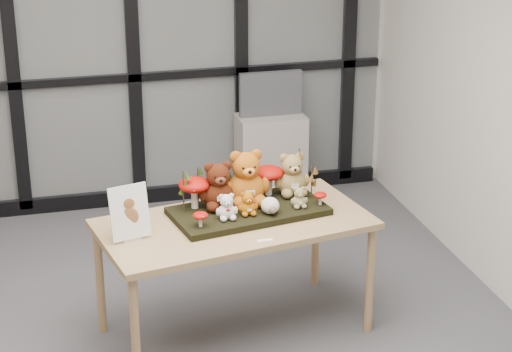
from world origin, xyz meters
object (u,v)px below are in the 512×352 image
object	(u,v)px
bear_beige_small	(299,196)
cabinet	(271,158)
bear_pooh_yellow	(246,174)
mushroom_back_right	(269,179)
diorama_tray	(248,211)
mushroom_back_left	(195,191)
bear_tan_back	(292,171)
monitor	(271,94)
mushroom_front_left	(200,219)
mushroom_front_right	(320,198)
bear_small_yellow	(248,202)
plush_cream_hedgehog	(270,205)
display_table	(234,232)
bear_brown_medium	(218,182)
bear_white_bow	(227,205)
sign_holder	(130,215)

from	to	relation	value
bear_beige_small	cabinet	xyz separation A→B (m)	(0.36, 1.93, -0.48)
bear_pooh_yellow	mushroom_back_right	world-z (taller)	bear_pooh_yellow
diorama_tray	mushroom_back_left	size ratio (longest dim) A/B	4.31
bear_tan_back	monitor	bearing A→B (deg)	68.40
bear_pooh_yellow	mushroom_front_left	bearing A→B (deg)	-151.24
mushroom_front_right	cabinet	xyz separation A→B (m)	(0.23, 1.93, -0.46)
bear_pooh_yellow	bear_small_yellow	distance (m)	0.20
mushroom_front_left	plush_cream_hedgehog	bearing A→B (deg)	10.75
monitor	plush_cream_hedgehog	bearing A→B (deg)	-105.38
bear_pooh_yellow	bear_tan_back	world-z (taller)	bear_pooh_yellow
display_table	bear_brown_medium	bearing A→B (deg)	102.97
bear_beige_small	plush_cream_hedgehog	xyz separation A→B (m)	(-0.19, -0.05, -0.02)
bear_small_yellow	mushroom_back_right	size ratio (longest dim) A/B	0.76
bear_white_bow	mushroom_back_right	xyz separation A→B (m)	(0.33, 0.29, 0.02)
mushroom_back_right	sign_holder	distance (m)	0.96
display_table	bear_white_bow	distance (m)	0.20
mushroom_back_right	display_table	bearing A→B (deg)	-137.49
bear_brown_medium	bear_small_yellow	size ratio (longest dim) A/B	2.01
cabinet	bear_pooh_yellow	bearing A→B (deg)	-109.86
bear_small_yellow	plush_cream_hedgehog	bearing A→B (deg)	-19.11
bear_white_bow	mushroom_front_right	xyz separation A→B (m)	(0.59, 0.06, -0.04)
diorama_tray	mushroom_back_right	distance (m)	0.27
bear_brown_medium	sign_holder	world-z (taller)	bear_brown_medium
bear_white_bow	bear_beige_small	distance (m)	0.46
sign_holder	plush_cream_hedgehog	bearing A→B (deg)	-9.21
bear_brown_medium	mushroom_front_right	bearing A→B (deg)	-21.74
sign_holder	cabinet	world-z (taller)	sign_holder
bear_beige_small	mushroom_front_left	xyz separation A→B (m)	(-0.62, -0.13, -0.02)
bear_tan_back	cabinet	world-z (taller)	bear_tan_back
mushroom_back_right	mushroom_front_left	size ratio (longest dim) A/B	2.10
bear_pooh_yellow	display_table	bearing A→B (deg)	-134.74
bear_pooh_yellow	bear_brown_medium	distance (m)	0.18
mushroom_front_left	cabinet	distance (m)	2.33
sign_holder	monitor	bearing A→B (deg)	42.44
diorama_tray	bear_brown_medium	distance (m)	0.25
bear_beige_small	monitor	size ratio (longest dim) A/B	0.28
monitor	display_table	bearing A→B (deg)	-111.03
bear_small_yellow	mushroom_front_left	world-z (taller)	bear_small_yellow
bear_tan_back	display_table	bearing A→B (deg)	-161.18
diorama_tray	cabinet	distance (m)	2.02
bear_beige_small	mushroom_back_right	distance (m)	0.26
display_table	sign_holder	distance (m)	0.66
mushroom_back_right	mushroom_front_right	bearing A→B (deg)	-41.62
diorama_tray	sign_holder	distance (m)	0.75
display_table	mushroom_front_right	size ratio (longest dim) A/B	19.46
bear_beige_small	mushroom_back_right	world-z (taller)	mushroom_back_right
mushroom_back_right	monitor	size ratio (longest dim) A/B	0.41
mushroom_front_left	cabinet	bearing A→B (deg)	64.60
mushroom_front_left	monitor	world-z (taller)	monitor
bear_pooh_yellow	mushroom_front_left	size ratio (longest dim) A/B	3.81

